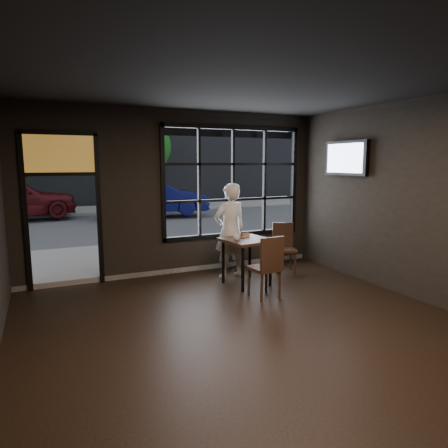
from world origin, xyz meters
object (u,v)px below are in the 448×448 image
cafe_table (247,262)px  navy_car (153,198)px  man (230,231)px  chair_near (264,266)px

cafe_table → navy_car: navy_car is taller
man → chair_near: bearing=85.2°
cafe_table → man: size_ratio=0.47×
chair_near → navy_car: size_ratio=0.24×
man → navy_car: (0.86, 8.98, -0.10)m
navy_car → chair_near: bearing=-178.4°
man → navy_car: man is taller
chair_near → man: bearing=-95.0°
chair_near → cafe_table: bearing=-99.9°
cafe_table → chair_near: (-0.05, -0.71, 0.09)m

